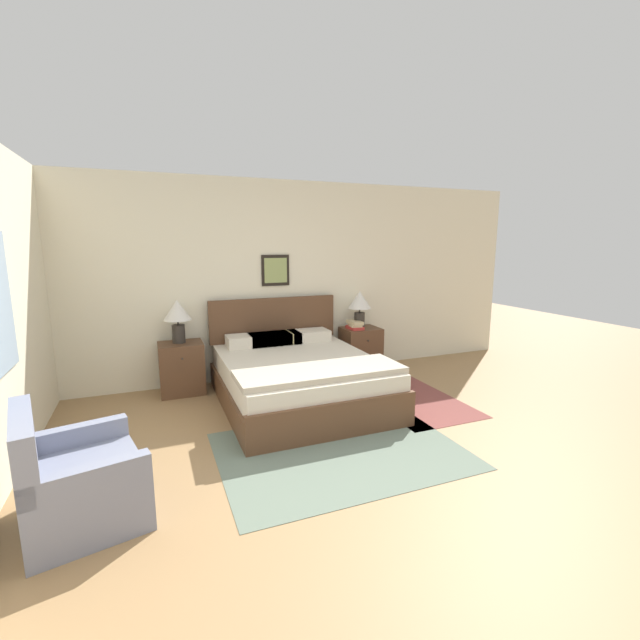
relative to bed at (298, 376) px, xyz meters
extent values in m
plane|color=#99754C|center=(0.02, -2.03, -0.30)|extent=(16.00, 16.00, 0.00)
cube|color=beige|center=(0.02, 1.08, 1.00)|extent=(7.56, 0.06, 2.60)
cube|color=black|center=(0.06, 1.04, 1.14)|extent=(0.37, 0.02, 0.41)
cube|color=#8E9E5B|center=(0.06, 1.03, 1.14)|extent=(0.31, 0.00, 0.32)
cube|color=beige|center=(-2.59, -0.49, 1.00)|extent=(0.06, 5.48, 2.60)
cube|color=slate|center=(-0.05, -1.26, -0.29)|extent=(2.09, 1.53, 0.01)
cube|color=brown|center=(1.24, -0.46, -0.29)|extent=(0.96, 1.51, 0.01)
cube|color=brown|center=(0.00, -0.04, -0.16)|extent=(1.69, 2.07, 0.28)
cube|color=brown|center=(0.00, -1.05, 0.02)|extent=(1.69, 0.06, 0.08)
cube|color=beige|center=(0.00, -0.04, 0.10)|extent=(1.63, 1.99, 0.24)
cube|color=brown|center=(0.00, 0.96, 0.51)|extent=(1.69, 0.06, 0.56)
cube|color=#B2A893|center=(0.00, -0.69, 0.26)|extent=(1.66, 0.58, 0.06)
cube|color=beige|center=(-0.40, 0.73, 0.30)|extent=(0.52, 0.32, 0.14)
cube|color=beige|center=(0.41, 0.73, 0.30)|extent=(0.52, 0.32, 0.14)
cube|color=tan|center=(0.00, 0.73, 0.30)|extent=(0.52, 0.32, 0.14)
cube|color=tan|center=(-0.13, 0.73, 0.30)|extent=(0.52, 0.32, 0.14)
cube|color=gray|center=(-2.00, -1.48, -0.10)|extent=(0.86, 0.92, 0.38)
cube|color=gray|center=(-2.28, -1.54, 0.30)|extent=(0.30, 0.79, 0.41)
cube|color=gray|center=(-2.07, -1.14, 0.16)|extent=(0.70, 0.26, 0.14)
cube|color=gray|center=(-1.92, -1.81, 0.16)|extent=(0.70, 0.26, 0.14)
cube|color=brown|center=(-1.21, 0.79, 0.01)|extent=(0.51, 0.42, 0.62)
sphere|color=#332D28|center=(-1.21, 0.57, 0.19)|extent=(0.02, 0.02, 0.02)
cube|color=brown|center=(1.21, 0.79, 0.01)|extent=(0.51, 0.42, 0.62)
sphere|color=#332D28|center=(1.21, 0.57, 0.19)|extent=(0.02, 0.02, 0.02)
cylinder|color=#2D2823|center=(-1.22, 0.82, 0.43)|extent=(0.15, 0.15, 0.22)
cylinder|color=#2D2823|center=(-1.22, 0.82, 0.57)|extent=(0.02, 0.02, 0.06)
cone|color=silver|center=(-1.22, 0.82, 0.72)|extent=(0.32, 0.32, 0.24)
cylinder|color=#2D2823|center=(1.20, 0.82, 0.43)|extent=(0.15, 0.15, 0.22)
cylinder|color=#2D2823|center=(1.20, 0.82, 0.57)|extent=(0.02, 0.02, 0.06)
cone|color=silver|center=(1.20, 0.82, 0.72)|extent=(0.32, 0.32, 0.24)
cube|color=#B7332D|center=(1.10, 0.75, 0.34)|extent=(0.18, 0.25, 0.04)
cube|color=beige|center=(1.10, 0.75, 0.38)|extent=(0.18, 0.24, 0.03)
cube|color=beige|center=(1.10, 0.75, 0.42)|extent=(0.15, 0.26, 0.04)
camera|label=1|loc=(-1.52, -4.43, 1.51)|focal=24.00mm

